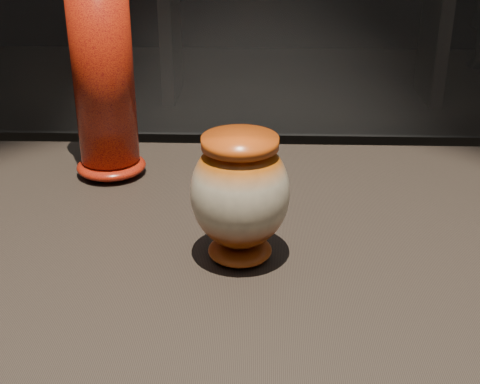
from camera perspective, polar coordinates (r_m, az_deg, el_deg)
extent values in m
cube|color=black|center=(0.86, 9.60, -7.34)|extent=(2.00, 0.80, 0.05)
ellipsoid|color=maroon|center=(0.84, 0.00, -4.95)|extent=(0.08, 0.08, 0.02)
ellipsoid|color=beige|center=(0.80, 0.00, -0.06)|extent=(0.13, 0.13, 0.14)
cylinder|color=orange|center=(0.77, 0.00, 4.25)|extent=(0.10, 0.10, 0.01)
ellipsoid|color=red|center=(1.09, -10.92, 2.22)|extent=(0.14, 0.14, 0.03)
cylinder|color=red|center=(1.03, -11.68, 10.74)|extent=(0.12, 0.12, 0.31)
cube|color=black|center=(4.47, -5.95, 13.48)|extent=(0.08, 0.50, 0.85)
cube|color=black|center=(4.57, 16.28, 12.88)|extent=(0.08, 0.50, 0.85)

